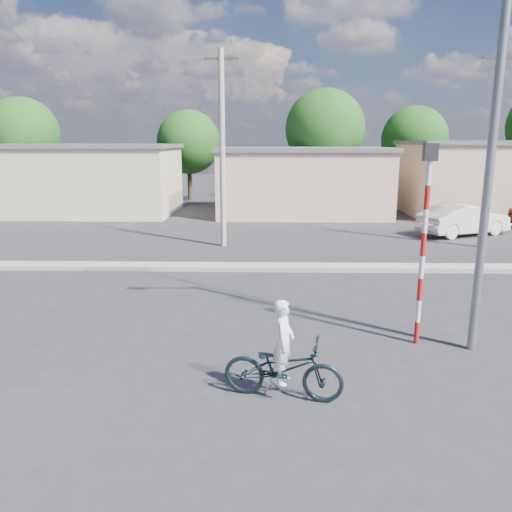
{
  "coord_description": "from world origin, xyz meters",
  "views": [
    {
      "loc": [
        -0.15,
        -8.99,
        4.39
      ],
      "look_at": [
        -0.44,
        4.44,
        1.3
      ],
      "focal_mm": 35.0,
      "sensor_mm": 36.0,
      "label": 1
    }
  ],
  "objects_px": {
    "car_cream": "(464,220)",
    "cyclist": "(283,358)",
    "streetlight": "(487,111)",
    "traffic_pole": "(425,228)",
    "bicycle": "(283,368)"
  },
  "relations": [
    {
      "from": "cyclist",
      "to": "streetlight",
      "type": "distance_m",
      "value": 6.2
    },
    {
      "from": "bicycle",
      "to": "cyclist",
      "type": "relative_size",
      "value": 1.41
    },
    {
      "from": "bicycle",
      "to": "cyclist",
      "type": "bearing_deg",
      "value": 0.0
    },
    {
      "from": "cyclist",
      "to": "car_cream",
      "type": "relative_size",
      "value": 0.33
    },
    {
      "from": "cyclist",
      "to": "car_cream",
      "type": "xyz_separation_m",
      "value": [
        9.11,
        15.8,
        0.0
      ]
    },
    {
      "from": "cyclist",
      "to": "traffic_pole",
      "type": "height_order",
      "value": "traffic_pole"
    },
    {
      "from": "bicycle",
      "to": "streetlight",
      "type": "height_order",
      "value": "streetlight"
    },
    {
      "from": "car_cream",
      "to": "cyclist",
      "type": "bearing_deg",
      "value": 126.19
    },
    {
      "from": "car_cream",
      "to": "streetlight",
      "type": "bearing_deg",
      "value": 135.53
    },
    {
      "from": "bicycle",
      "to": "car_cream",
      "type": "relative_size",
      "value": 0.46
    },
    {
      "from": "traffic_pole",
      "to": "bicycle",
      "type": "bearing_deg",
      "value": -140.77
    },
    {
      "from": "bicycle",
      "to": "traffic_pole",
      "type": "height_order",
      "value": "traffic_pole"
    },
    {
      "from": "cyclist",
      "to": "streetlight",
      "type": "height_order",
      "value": "streetlight"
    },
    {
      "from": "streetlight",
      "to": "car_cream",
      "type": "bearing_deg",
      "value": 69.37
    },
    {
      "from": "bicycle",
      "to": "cyclist",
      "type": "xyz_separation_m",
      "value": [
        0.0,
        0.0,
        0.19
      ]
    }
  ]
}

